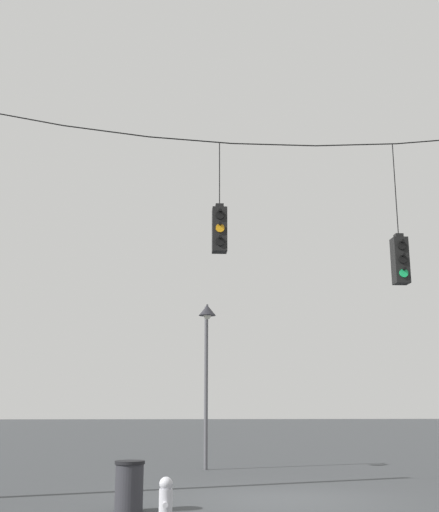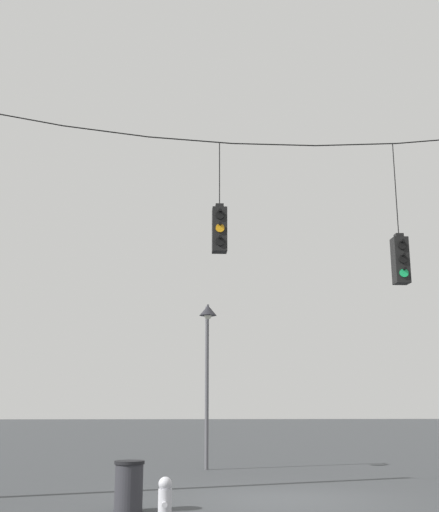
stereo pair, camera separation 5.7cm
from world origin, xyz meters
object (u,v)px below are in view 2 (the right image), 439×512
Objects in this scene: traffic_light_near_right_pole at (400,259)px; fire_hydrant at (165,501)px; traffic_light_over_intersection at (220,229)px; street_lamp at (208,340)px; trash_bin at (129,486)px.

fire_hydrant is (-5.35, -3.28, -4.85)m from traffic_light_near_right_pole.
traffic_light_over_intersection is 0.78× the size of traffic_light_near_right_pole.
street_lamp is 5.67× the size of trash_bin.
street_lamp is at bearing 125.50° from traffic_light_near_right_pole.
traffic_light_over_intersection is at bearing 45.09° from trash_bin.
traffic_light_over_intersection is 0.54× the size of street_lamp.
trash_bin is at bearing -134.91° from traffic_light_over_intersection.
street_lamp is 8.68m from trash_bin.
traffic_light_over_intersection is 6.00m from trash_bin.
traffic_light_over_intersection is at bearing 71.50° from fire_hydrant.
street_lamp reaches higher than trash_bin.
traffic_light_near_right_pole reaches higher than trash_bin.
street_lamp is at bearing 76.97° from trash_bin.
trash_bin reaches higher than fire_hydrant.
traffic_light_near_right_pole is 0.69× the size of street_lamp.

